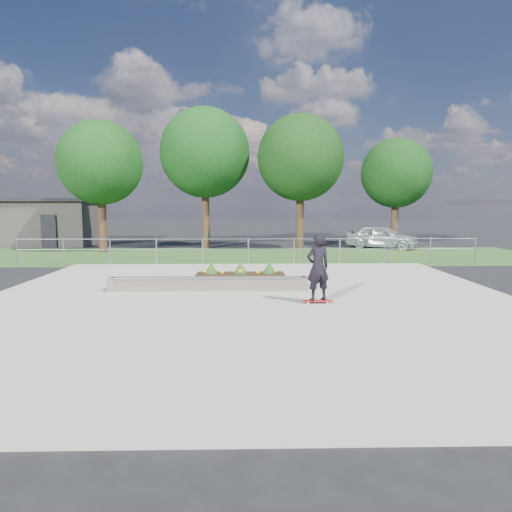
% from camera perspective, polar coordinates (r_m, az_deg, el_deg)
% --- Properties ---
extents(ground, '(120.00, 120.00, 0.00)m').
position_cam_1_polar(ground, '(12.55, -0.77, -5.79)').
color(ground, black).
rests_on(ground, ground).
extents(grass_verge, '(30.00, 8.00, 0.02)m').
position_cam_1_polar(grass_verge, '(23.41, -0.99, 0.04)').
color(grass_verge, '#2A4E1F').
rests_on(grass_verge, ground).
extents(concrete_slab, '(15.00, 15.00, 0.06)m').
position_cam_1_polar(concrete_slab, '(12.55, -0.77, -5.66)').
color(concrete_slab, '#A09A8E').
rests_on(concrete_slab, ground).
extents(fence, '(20.06, 0.06, 1.20)m').
position_cam_1_polar(fence, '(19.85, -0.95, 1.06)').
color(fence, gray).
rests_on(fence, ground).
extents(building, '(8.40, 5.40, 3.00)m').
position_cam_1_polar(building, '(33.32, -25.96, 3.93)').
color(building, '#312E2B').
rests_on(building, ground).
extents(tree_far_left, '(4.55, 4.55, 7.15)m').
position_cam_1_polar(tree_far_left, '(26.55, -18.91, 10.95)').
color(tree_far_left, '#341F14').
rests_on(tree_far_left, ground).
extents(tree_mid_left, '(5.25, 5.25, 8.25)m').
position_cam_1_polar(tree_mid_left, '(27.52, -6.40, 12.67)').
color(tree_mid_left, '#332214').
rests_on(tree_mid_left, ground).
extents(tree_mid_right, '(4.90, 4.90, 7.70)m').
position_cam_1_polar(tree_mid_right, '(26.56, 5.59, 12.08)').
color(tree_mid_right, black).
rests_on(tree_mid_right, ground).
extents(tree_far_right, '(4.20, 4.20, 6.60)m').
position_cam_1_polar(tree_far_right, '(29.27, 17.13, 9.84)').
color(tree_far_right, '#332114').
rests_on(tree_far_right, ground).
extents(grind_ledge, '(6.00, 0.44, 0.43)m').
position_cam_1_polar(grind_ledge, '(13.94, -5.97, -3.47)').
color(grind_ledge, brown).
rests_on(grind_ledge, concrete_slab).
extents(planter_bed, '(3.00, 1.20, 0.61)m').
position_cam_1_polar(planter_bed, '(15.51, -1.97, -2.48)').
color(planter_bed, black).
rests_on(planter_bed, concrete_slab).
extents(skateboarder, '(0.80, 0.60, 1.85)m').
position_cam_1_polar(skateboarder, '(12.08, 7.75, -1.42)').
color(skateboarder, white).
rests_on(skateboarder, concrete_slab).
extents(parked_car, '(4.44, 3.41, 1.41)m').
position_cam_1_polar(parked_car, '(28.13, 15.45, 2.34)').
color(parked_car, '#B7BCC1').
rests_on(parked_car, ground).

